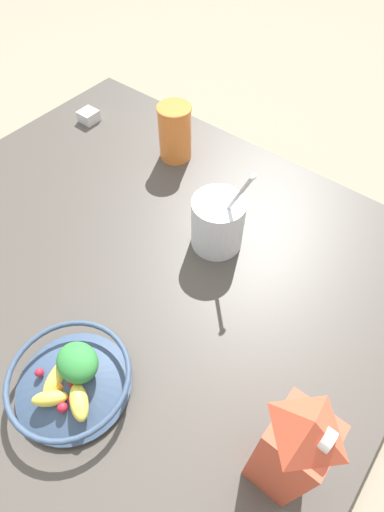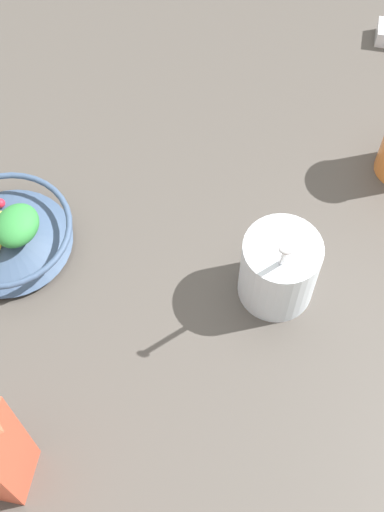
# 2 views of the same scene
# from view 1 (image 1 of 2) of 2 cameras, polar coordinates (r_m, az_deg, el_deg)

# --- Properties ---
(ground_plane) EXTENTS (6.00, 6.00, 0.00)m
(ground_plane) POSITION_cam_1_polar(r_m,az_deg,el_deg) (0.91, -12.02, -4.74)
(ground_plane) COLOR gray
(countertop) EXTENTS (1.19, 1.19, 0.04)m
(countertop) POSITION_cam_1_polar(r_m,az_deg,el_deg) (0.90, -12.21, -4.10)
(countertop) COLOR #47423D
(countertop) RESTS_ON ground_plane
(fruit_bowl) EXTENTS (0.22, 0.22, 0.09)m
(fruit_bowl) POSITION_cam_1_polar(r_m,az_deg,el_deg) (0.75, -16.92, -16.57)
(fruit_bowl) COLOR #384C6B
(fruit_bowl) RESTS_ON countertop
(milk_carton) EXTENTS (0.07, 0.07, 0.28)m
(milk_carton) POSITION_cam_1_polar(r_m,az_deg,el_deg) (0.60, 13.83, -25.35)
(milk_carton) COLOR #CC4C33
(milk_carton) RESTS_ON countertop
(yogurt_tub) EXTENTS (0.12, 0.13, 0.24)m
(yogurt_tub) POSITION_cam_1_polar(r_m,az_deg,el_deg) (0.87, 3.71, 5.01)
(yogurt_tub) COLOR silver
(yogurt_tub) RESTS_ON countertop
(drinking_cup) EXTENTS (0.09, 0.09, 0.15)m
(drinking_cup) POSITION_cam_1_polar(r_m,az_deg,el_deg) (1.10, -2.45, 17.33)
(drinking_cup) COLOR orange
(drinking_cup) RESTS_ON countertop
(spice_jar) EXTENTS (0.05, 0.05, 0.03)m
(spice_jar) POSITION_cam_1_polar(r_m,az_deg,el_deg) (1.31, -14.53, 18.73)
(spice_jar) COLOR silver
(spice_jar) RESTS_ON countertop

